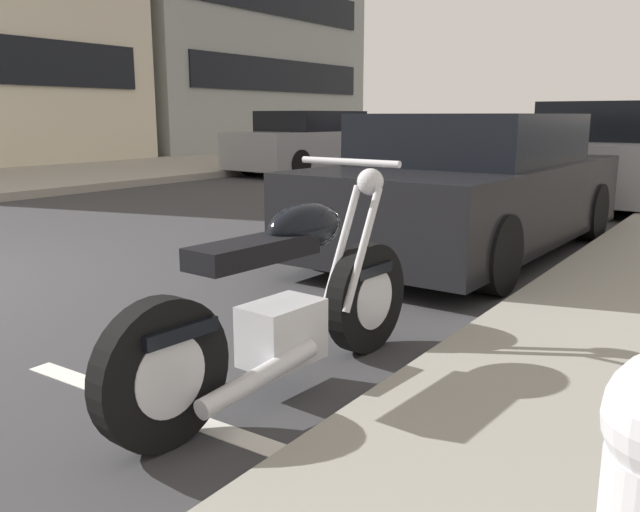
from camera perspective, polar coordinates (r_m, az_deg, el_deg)
The scene contains 7 objects.
sidewalk_far_curb at distance 18.71m, azimuth -7.41°, elevation 8.09°, with size 120.00×5.00×0.14m, color gray.
parking_stall_stripe at distance 3.13m, azimuth -11.74°, elevation -13.42°, with size 0.12×2.20×0.01m, color silver.
parked_motorcycle at distance 3.22m, azimuth -3.01°, elevation -4.36°, with size 2.08×0.62×1.11m.
parked_car_second_in_row at distance 6.63m, azimuth 12.91°, elevation 5.74°, with size 4.19×1.92×1.35m.
parked_car_far_down_curb at distance 11.36m, azimuth 23.98°, elevation 7.95°, with size 4.47×2.04×1.53m.
crossing_truck at distance 38.51m, azimuth 24.43°, elevation 10.41°, with size 2.25×5.45×2.01m.
car_opposite_curb at distance 15.81m, azimuth -0.64°, elevation 9.70°, with size 4.55×2.03×1.43m.
Camera 1 is at (-1.93, -5.69, 1.34)m, focal length 37.09 mm.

